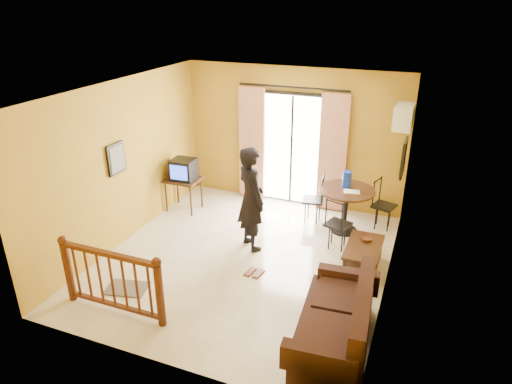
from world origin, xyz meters
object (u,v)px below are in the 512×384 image
at_px(coffee_table, 363,253).
at_px(dining_table, 346,198).
at_px(television, 184,169).
at_px(sofa, 339,324).
at_px(standing_person, 251,199).

bearing_deg(coffee_table, dining_table, 114.44).
bearing_deg(dining_table, coffee_table, -65.56).
relative_size(television, sofa, 0.25).
bearing_deg(standing_person, coffee_table, -139.61).
xyz_separation_m(television, dining_table, (3.19, 0.27, -0.21)).
distance_m(dining_table, sofa, 3.08).
bearing_deg(sofa, standing_person, 131.53).
xyz_separation_m(television, standing_person, (1.80, -0.89, 0.04)).
height_order(television, sofa, television).
relative_size(dining_table, sofa, 0.54).
distance_m(dining_table, coffee_table, 1.34).
distance_m(television, sofa, 4.66).
bearing_deg(dining_table, standing_person, -140.12).
bearing_deg(television, coffee_table, -16.16).
relative_size(television, standing_person, 0.26).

